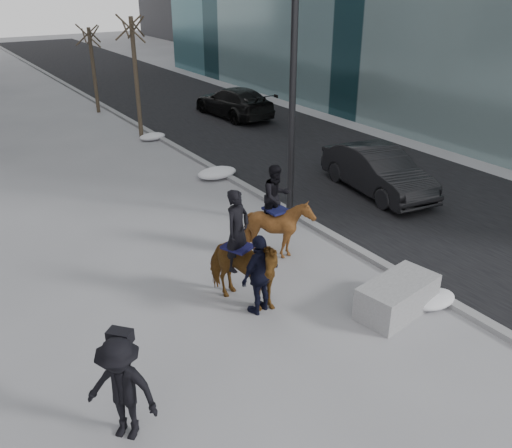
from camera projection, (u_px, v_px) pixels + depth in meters
ground at (287, 308)px, 11.47m from camera, size 120.00×120.00×0.00m
road at (282, 144)px, 22.53m from camera, size 8.00×90.00×0.01m
curb at (196, 158)px, 20.54m from camera, size 0.25×90.00×0.12m
planter at (397, 297)px, 11.21m from camera, size 1.92×1.18×0.72m
car_near at (378, 171)px, 17.26m from camera, size 2.15×4.60×1.46m
car_far at (234, 102)px, 26.49m from camera, size 2.24×5.03×1.43m
tree_near at (136, 73)px, 22.12m from camera, size 1.20×1.20×5.46m
tree_far at (93, 66)px, 26.68m from camera, size 1.20×1.20×4.55m
mounted_left at (241, 265)px, 11.22m from camera, size 1.60×2.18×2.57m
mounted_right at (278, 221)px, 13.23m from camera, size 1.28×1.43×2.35m
feeder at (260, 274)px, 11.02m from camera, size 1.10×0.98×1.75m
camera_crew at (122, 389)px, 7.97m from camera, size 1.24×1.28×1.75m
lamppost at (290, 38)px, 13.42m from camera, size 0.25×1.91×9.09m
snow_piles at (227, 179)px, 18.18m from camera, size 1.43×15.77×0.36m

